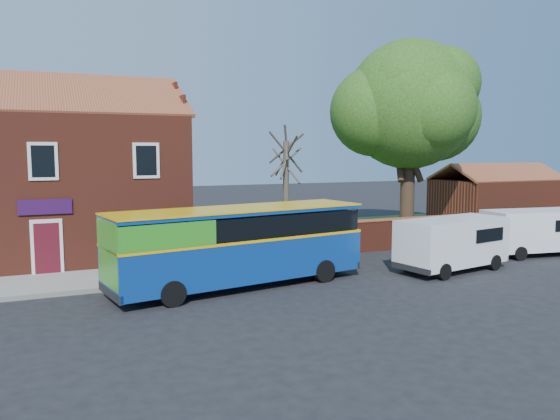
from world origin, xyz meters
name	(u,v)px	position (x,y,z in m)	size (l,w,h in m)	color
ground	(282,305)	(0.00, 0.00, 0.00)	(120.00, 120.00, 0.00)	black
pavement	(49,284)	(-7.00, 5.75, 0.06)	(18.00, 3.50, 0.12)	gray
kerb	(49,295)	(-7.00, 4.00, 0.07)	(18.00, 0.15, 0.14)	slate
grass_strip	(387,229)	(13.00, 13.00, 0.02)	(26.00, 12.00, 0.04)	#426B28
shop_building	(44,185)	(-7.02, 11.50, 3.41)	(12.30, 8.13, 10.50)	maroon
boundary_wall	(452,229)	(13.00, 7.00, 0.81)	(22.00, 0.38, 1.60)	maroon
outbuilding	(496,199)	(22.00, 13.00, 1.61)	(8.20, 5.06, 4.17)	maroon
bus	(232,243)	(-0.79, 2.75, 1.67)	(9.91, 4.02, 2.94)	navy
van_near	(452,242)	(8.58, 1.86, 1.23)	(5.28, 2.88, 2.20)	white
van_far	(536,230)	(14.65, 3.01, 1.22)	(5.20, 2.67, 2.18)	white
large_tree	(409,109)	(12.40, 10.28, 7.38)	(9.24, 7.31, 11.28)	black
bare_tree	(286,187)	(4.65, 10.16, 3.09)	(2.26, 2.69, 6.02)	#4C4238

